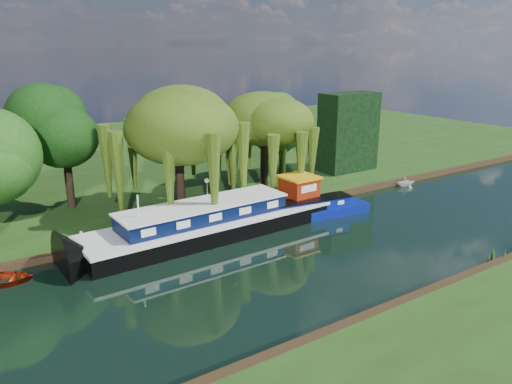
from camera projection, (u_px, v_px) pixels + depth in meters
ground at (280, 261)px, 31.59m from camera, size 120.00×120.00×0.00m
far_bank at (109, 159)px, 58.63m from camera, size 120.00×52.00×0.45m
dutch_barge at (219, 220)px, 35.91m from camera, size 19.81×5.02×4.16m
narrowboat at (303, 212)px, 38.91m from camera, size 11.88×3.38×1.71m
red_dinghy at (1, 284)px, 28.62m from camera, size 4.28×3.70×0.74m
white_cruiser at (405, 186)px, 48.25m from camera, size 2.37×2.20×1.03m
willow_left at (178, 127)px, 37.84m from camera, size 7.73×7.73×9.26m
willow_right at (265, 128)px, 42.81m from camera, size 6.52×6.52×7.94m
tree_far_mid at (64, 131)px, 38.82m from camera, size 5.56×5.56×9.10m
tree_far_right at (282, 127)px, 49.08m from camera, size 4.35×4.35×7.12m
conifer_hedge at (348, 132)px, 51.58m from camera, size 6.00×3.00×8.00m
lamppost at (207, 186)px, 39.53m from camera, size 0.36×0.36×2.56m
mooring_posts at (209, 213)px, 37.75m from camera, size 19.16×0.16×1.00m
reeds_near at (452, 270)px, 29.05m from camera, size 33.70×1.50×1.10m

